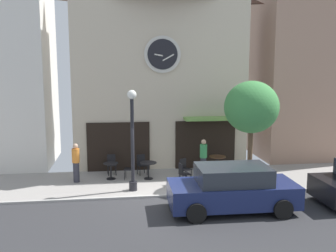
% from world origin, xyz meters
% --- Properties ---
extents(ground_plane, '(28.06, 9.84, 0.13)m').
position_xyz_m(ground_plane, '(0.00, -0.88, -0.02)').
color(ground_plane, gray).
extents(clock_building, '(8.33, 3.58, 10.11)m').
position_xyz_m(clock_building, '(0.46, 5.18, 5.23)').
color(clock_building, beige).
rests_on(clock_building, ground_plane).
extents(neighbor_building_right, '(6.13, 3.97, 12.44)m').
position_xyz_m(neighbor_building_right, '(8.95, 6.01, 6.22)').
color(neighbor_building_right, '#9E7A66').
rests_on(neighbor_building_right, ground_plane).
extents(street_lamp, '(0.36, 0.36, 3.98)m').
position_xyz_m(street_lamp, '(-1.08, 0.96, 2.02)').
color(street_lamp, black).
rests_on(street_lamp, ground_plane).
extents(street_tree, '(2.22, 2.00, 4.31)m').
position_xyz_m(street_tree, '(3.73, 1.04, 3.23)').
color(street_tree, brown).
rests_on(street_tree, ground_plane).
extents(cafe_table_near_curb, '(0.64, 0.64, 0.73)m').
position_xyz_m(cafe_table_near_curb, '(-1.97, 2.62, 0.49)').
color(cafe_table_near_curb, black).
rests_on(cafe_table_near_curb, ground_plane).
extents(cafe_table_center_right, '(0.73, 0.73, 0.74)m').
position_xyz_m(cafe_table_center_right, '(-0.35, 2.44, 0.53)').
color(cafe_table_center_right, black).
rests_on(cafe_table_center_right, ground_plane).
extents(cafe_table_center, '(0.73, 0.73, 0.75)m').
position_xyz_m(cafe_table_center, '(1.85, 1.65, 0.54)').
color(cafe_table_center, black).
rests_on(cafe_table_center, ground_plane).
extents(cafe_table_leftmost, '(0.78, 0.78, 0.74)m').
position_xyz_m(cafe_table_leftmost, '(2.93, 3.16, 0.55)').
color(cafe_table_leftmost, black).
rests_on(cafe_table_leftmost, ground_plane).
extents(cafe_chair_near_lamp, '(0.50, 0.50, 0.90)m').
position_xyz_m(cafe_chair_near_lamp, '(-0.60, 3.22, 0.53)').
color(cafe_chair_near_lamp, black).
rests_on(cafe_chair_near_lamp, ground_plane).
extents(cafe_chair_corner, '(0.47, 0.47, 0.90)m').
position_xyz_m(cafe_chair_corner, '(-1.11, 2.50, 0.53)').
color(cafe_chair_corner, black).
rests_on(cafe_chair_corner, ground_plane).
extents(cafe_chair_right_end, '(0.56, 0.56, 0.90)m').
position_xyz_m(cafe_chair_right_end, '(1.21, 2.20, 0.53)').
color(cafe_chair_right_end, black).
rests_on(cafe_chair_right_end, ground_plane).
extents(cafe_chair_mid_row, '(0.45, 0.45, 0.90)m').
position_xyz_m(cafe_chair_mid_row, '(-1.96, 3.41, 0.53)').
color(cafe_chair_mid_row, black).
rests_on(cafe_chair_mid_row, ground_plane).
extents(cafe_chair_by_entrance, '(0.50, 0.50, 0.90)m').
position_xyz_m(cafe_chair_by_entrance, '(1.01, 1.43, 0.53)').
color(cafe_chair_by_entrance, black).
rests_on(cafe_chair_by_entrance, ground_plane).
extents(pedestrian_green, '(0.44, 0.44, 1.67)m').
position_xyz_m(pedestrian_green, '(2.13, 2.56, 0.86)').
color(pedestrian_green, '#2D2D38').
rests_on(pedestrian_green, ground_plane).
extents(pedestrian_orange, '(0.43, 0.43, 1.67)m').
position_xyz_m(pedestrian_orange, '(-3.42, 2.40, 0.86)').
color(pedestrian_orange, '#2D2D38').
rests_on(pedestrian_orange, ground_plane).
extents(parked_car_navy, '(4.32, 2.06, 1.55)m').
position_xyz_m(parked_car_navy, '(2.19, -1.61, 0.76)').
color(parked_car_navy, navy).
rests_on(parked_car_navy, ground_plane).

